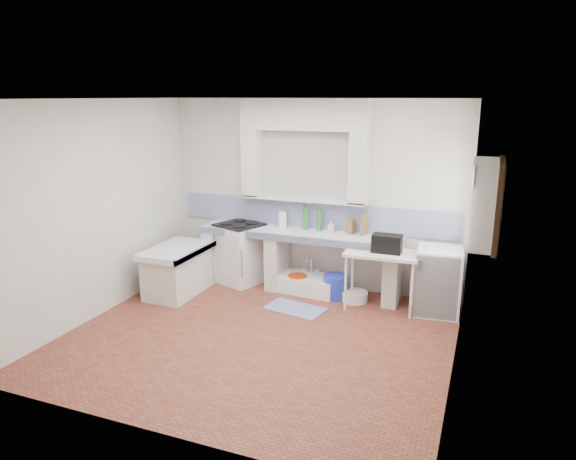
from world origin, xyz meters
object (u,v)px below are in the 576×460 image
(sink, at_px, (307,285))
(fridge, at_px, (438,281))
(side_table, at_px, (381,280))
(stove, at_px, (240,254))

(sink, height_order, fridge, fridge)
(side_table, bearing_deg, fridge, 7.69)
(stove, xyz_separation_m, sink, (1.13, -0.04, -0.34))
(stove, relative_size, fridge, 1.01)
(stove, relative_size, sink, 0.99)
(stove, height_order, sink, stove)
(sink, xyz_separation_m, fridge, (1.87, -0.09, 0.34))
(side_table, height_order, fridge, fridge)
(sink, bearing_deg, side_table, -6.84)
(stove, bearing_deg, side_table, 13.34)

